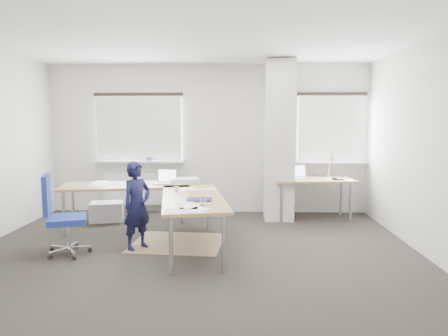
{
  "coord_description": "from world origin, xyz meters",
  "views": [
    {
      "loc": [
        0.58,
        -5.07,
        1.74
      ],
      "look_at": [
        0.37,
        0.9,
        1.04
      ],
      "focal_mm": 32.0,
      "sensor_mm": 36.0,
      "label": 1
    }
  ],
  "objects_px": {
    "desk_side": "(313,181)",
    "task_chair": "(65,233)",
    "desk_main": "(160,192)",
    "person": "(137,206)"
  },
  "relations": [
    {
      "from": "desk_side",
      "to": "task_chair",
      "type": "xyz_separation_m",
      "value": [
        -3.59,
        -2.07,
        -0.39
      ]
    },
    {
      "from": "desk_main",
      "to": "task_chair",
      "type": "height_order",
      "value": "task_chair"
    },
    {
      "from": "desk_main",
      "to": "person",
      "type": "height_order",
      "value": "person"
    },
    {
      "from": "desk_main",
      "to": "person",
      "type": "relative_size",
      "value": 2.35
    },
    {
      "from": "task_chair",
      "to": "person",
      "type": "height_order",
      "value": "person"
    },
    {
      "from": "task_chair",
      "to": "person",
      "type": "relative_size",
      "value": 0.89
    },
    {
      "from": "desk_side",
      "to": "task_chair",
      "type": "relative_size",
      "value": 1.36
    },
    {
      "from": "desk_side",
      "to": "person",
      "type": "distance_m",
      "value": 3.24
    },
    {
      "from": "desk_main",
      "to": "person",
      "type": "distance_m",
      "value": 0.57
    },
    {
      "from": "desk_side",
      "to": "task_chair",
      "type": "height_order",
      "value": "desk_side"
    }
  ]
}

